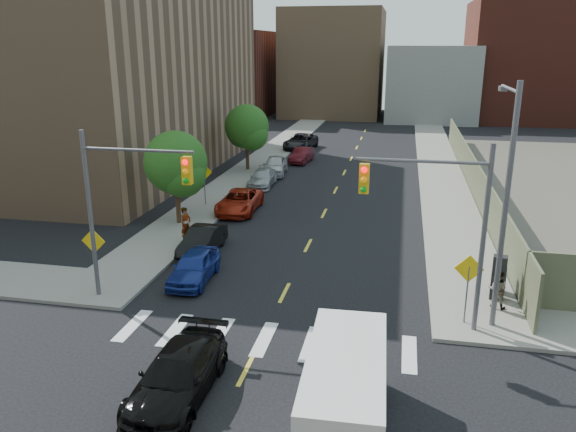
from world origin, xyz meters
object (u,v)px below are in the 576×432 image
at_px(parked_car_silver, 263,178).
at_px(black_sedan, 178,375).
at_px(parked_car_grey, 301,142).
at_px(pedestrian_west, 186,225).
at_px(mailbox, 499,278).
at_px(payphone, 498,277).
at_px(parked_car_red, 239,201).
at_px(parked_car_maroon, 302,155).
at_px(pedestrian_east, 497,289).
at_px(parked_car_white, 275,165).
at_px(cargo_van, 345,390).
at_px(parked_car_blue, 194,267).
at_px(parked_car_black, 202,241).

height_order(parked_car_silver, black_sedan, black_sedan).
bearing_deg(parked_car_grey, pedestrian_west, -86.03).
relative_size(mailbox, payphone, 0.70).
bearing_deg(parked_car_silver, black_sedan, -83.05).
bearing_deg(parked_car_red, parked_car_grey, 88.97).
height_order(parked_car_maroon, black_sedan, black_sedan).
relative_size(payphone, pedestrian_east, 1.20).
bearing_deg(parked_car_white, pedestrian_east, -63.17).
bearing_deg(cargo_van, black_sedan, 171.17).
distance_m(parked_car_blue, pedestrian_west, 4.90).
distance_m(black_sedan, pedestrian_east, 12.82).
height_order(payphone, pedestrian_east, payphone).
bearing_deg(pedestrian_west, parked_car_white, 17.91).
height_order(parked_car_grey, black_sedan, parked_car_grey).
bearing_deg(parked_car_white, parked_car_grey, 84.66).
bearing_deg(mailbox, parked_car_red, 160.12).
xyz_separation_m(parked_car_black, pedestrian_east, (13.59, -3.83, 0.26)).
bearing_deg(mailbox, parked_car_maroon, 131.35).
distance_m(parked_car_red, parked_car_maroon, 16.18).
relative_size(parked_car_black, parked_car_maroon, 0.99).
relative_size(parked_car_red, mailbox, 3.79).
distance_m(parked_car_red, payphone, 17.42).
bearing_deg(pedestrian_west, parked_car_red, 11.71).
bearing_deg(mailbox, black_sedan, -123.47).
bearing_deg(pedestrian_east, cargo_van, 77.01).
relative_size(black_sedan, cargo_van, 0.91).
bearing_deg(mailbox, pedestrian_east, -86.82).
relative_size(parked_car_white, pedestrian_east, 2.85).
xyz_separation_m(parked_car_grey, pedestrian_west, (-0.80, -29.07, 0.33)).
height_order(parked_car_black, parked_car_maroon, parked_car_maroon).
relative_size(parked_car_silver, pedestrian_west, 2.23).
relative_size(parked_car_white, pedestrian_west, 2.32).
bearing_deg(parked_car_red, pedestrian_west, -100.54).
xyz_separation_m(parked_car_black, pedestrian_west, (-1.25, 0.99, 0.44)).
bearing_deg(parked_car_grey, cargo_van, -72.53).
height_order(parked_car_red, parked_car_grey, parked_car_grey).
distance_m(parked_car_blue, parked_car_silver, 17.74).
height_order(parked_car_grey, cargo_van, cargo_van).
bearing_deg(parked_car_silver, parked_car_blue, -87.40).
bearing_deg(parked_car_white, pedestrian_west, -98.28).
xyz_separation_m(parked_car_blue, cargo_van, (7.64, -8.85, 0.60)).
height_order(parked_car_blue, pedestrian_east, pedestrian_east).
bearing_deg(black_sedan, cargo_van, -6.52).
bearing_deg(payphone, parked_car_white, 134.12).
bearing_deg(parked_car_red, parked_car_maroon, 84.59).
relative_size(parked_car_silver, pedestrian_east, 2.74).
bearing_deg(pedestrian_east, parked_car_blue, 16.33).
distance_m(payphone, pedestrian_west, 15.50).
bearing_deg(black_sedan, parked_car_grey, 95.65).
relative_size(parked_car_blue, black_sedan, 0.81).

